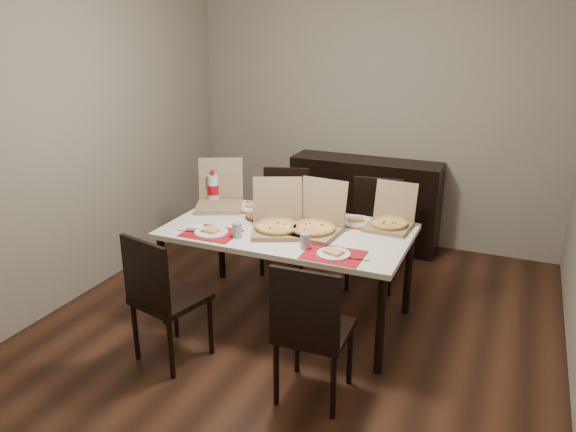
# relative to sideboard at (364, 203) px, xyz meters

# --- Properties ---
(ground) EXTENTS (3.80, 4.00, 0.02)m
(ground) POSITION_rel_sideboard_xyz_m (0.00, -1.78, -0.46)
(ground) COLOR #3C2012
(ground) RESTS_ON ground
(room_walls) EXTENTS (3.84, 4.02, 2.62)m
(room_walls) POSITION_rel_sideboard_xyz_m (0.00, -1.35, 1.28)
(room_walls) COLOR gray
(room_walls) RESTS_ON ground
(sideboard) EXTENTS (1.50, 0.40, 0.90)m
(sideboard) POSITION_rel_sideboard_xyz_m (0.00, 0.00, 0.00)
(sideboard) COLOR black
(sideboard) RESTS_ON ground
(dining_table) EXTENTS (1.80, 1.00, 0.75)m
(dining_table) POSITION_rel_sideboard_xyz_m (-0.12, -1.73, 0.23)
(dining_table) COLOR beige
(dining_table) RESTS_ON ground
(chair_near_left) EXTENTS (0.51, 0.51, 0.93)m
(chair_near_left) POSITION_rel_sideboard_xyz_m (-0.65, -2.61, 0.06)
(chair_near_left) COLOR black
(chair_near_left) RESTS_ON ground
(chair_near_right) EXTENTS (0.43, 0.43, 0.93)m
(chair_near_right) POSITION_rel_sideboard_xyz_m (0.41, -2.61, 0.06)
(chair_near_right) COLOR black
(chair_near_right) RESTS_ON ground
(chair_far_left) EXTENTS (0.52, 0.52, 0.93)m
(chair_far_left) POSITION_rel_sideboard_xyz_m (-0.54, -0.82, 0.06)
(chair_far_left) COLOR black
(chair_far_left) RESTS_ON ground
(chair_far_right) EXTENTS (0.47, 0.47, 0.93)m
(chair_far_right) POSITION_rel_sideboard_xyz_m (0.32, -0.83, 0.06)
(chair_far_right) COLOR black
(chair_far_right) RESTS_ON ground
(setting_near_left) EXTENTS (0.51, 0.30, 0.11)m
(setting_near_left) POSITION_rel_sideboard_xyz_m (-0.56, -2.04, 0.32)
(setting_near_left) COLOR #B00B15
(setting_near_left) RESTS_ON dining_table
(setting_near_right) EXTENTS (0.50, 0.30, 0.11)m
(setting_near_right) POSITION_rel_sideboard_xyz_m (0.30, -2.06, 0.32)
(setting_near_right) COLOR #B00B15
(setting_near_right) RESTS_ON dining_table
(setting_far_left) EXTENTS (0.45, 0.30, 0.11)m
(setting_far_left) POSITION_rel_sideboard_xyz_m (-0.54, -1.42, 0.32)
(setting_far_left) COLOR #B00B15
(setting_far_left) RESTS_ON dining_table
(setting_far_right) EXTENTS (0.50, 0.30, 0.11)m
(setting_far_right) POSITION_rel_sideboard_xyz_m (0.29, -1.41, 0.32)
(setting_far_right) COLOR #B00B15
(setting_far_right) RESTS_ON dining_table
(napkin_loose) EXTENTS (0.16, 0.15, 0.02)m
(napkin_loose) POSITION_rel_sideboard_xyz_m (-0.06, -1.77, 0.31)
(napkin_loose) COLOR white
(napkin_loose) RESTS_ON dining_table
(pizza_box_center) EXTENTS (0.50, 0.52, 0.37)m
(pizza_box_center) POSITION_rel_sideboard_xyz_m (-0.16, -1.81, 0.36)
(pizza_box_center) COLOR olive
(pizza_box_center) RESTS_ON dining_table
(pizza_box_right) EXTENTS (0.34, 0.37, 0.32)m
(pizza_box_right) POSITION_rel_sideboard_xyz_m (0.58, -1.40, 0.35)
(pizza_box_right) COLOR olive
(pizza_box_right) RESTS_ON dining_table
(pizza_box_left) EXTENTS (0.51, 0.53, 0.38)m
(pizza_box_left) POSITION_rel_sideboard_xyz_m (-0.85, -1.47, 0.36)
(pizza_box_left) COLOR olive
(pizza_box_left) RESTS_ON dining_table
(pizza_box_extra) EXTENTS (0.40, 0.43, 0.37)m
(pizza_box_extra) POSITION_rel_sideboard_xyz_m (0.10, -1.74, 0.36)
(pizza_box_extra) COLOR olive
(pizza_box_extra) RESTS_ON dining_table
(faina_plate) EXTENTS (0.22, 0.22, 0.03)m
(faina_plate) POSITION_rel_sideboard_xyz_m (-0.42, -1.59, 0.31)
(faina_plate) COLOR black
(faina_plate) RESTS_ON dining_table
(dip_bowl) EXTENTS (0.14, 0.14, 0.03)m
(dip_bowl) POSITION_rel_sideboard_xyz_m (-0.00, -1.54, 0.31)
(dip_bowl) COLOR white
(dip_bowl) RESTS_ON dining_table
(soda_bottle) EXTENTS (0.10, 0.10, 0.28)m
(soda_bottle) POSITION_rel_sideboard_xyz_m (-0.95, -1.39, 0.42)
(soda_bottle) COLOR silver
(soda_bottle) RESTS_ON dining_table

